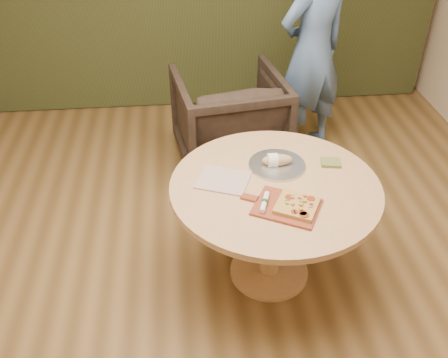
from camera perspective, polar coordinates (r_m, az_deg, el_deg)
name	(u,v)px	position (r m, az deg, el deg)	size (l,w,h in m)	color
room_shell	(230,111)	(2.38, 0.65, 7.81)	(5.04, 6.04, 2.84)	brown
pedestal_table	(274,203)	(3.08, 5.73, -2.71)	(1.27, 1.27, 0.75)	tan
pizza_paddle	(285,207)	(2.82, 6.98, -3.14)	(0.47, 0.41, 0.01)	brown
flatbread_pizza	(297,205)	(2.80, 8.37, -2.98)	(0.30, 0.30, 0.04)	tan
cutlery_roll	(265,202)	(2.80, 4.67, -2.63)	(0.09, 0.19, 0.03)	white
newspaper	(223,180)	(3.00, -0.09, -0.12)	(0.30, 0.25, 0.01)	silver
serving_tray	(277,165)	(3.15, 6.07, 1.63)	(0.36, 0.36, 0.02)	silver
bread_roll	(276,160)	(3.13, 5.95, 2.17)	(0.19, 0.09, 0.09)	tan
green_packet	(331,163)	(3.22, 12.09, 1.86)	(0.12, 0.10, 0.02)	#525A28
armchair	(229,115)	(4.33, 0.61, 7.34)	(0.88, 0.83, 0.91)	black
person_standing	(312,51)	(4.42, 10.07, 14.17)	(0.68, 0.45, 1.86)	#4B6A97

